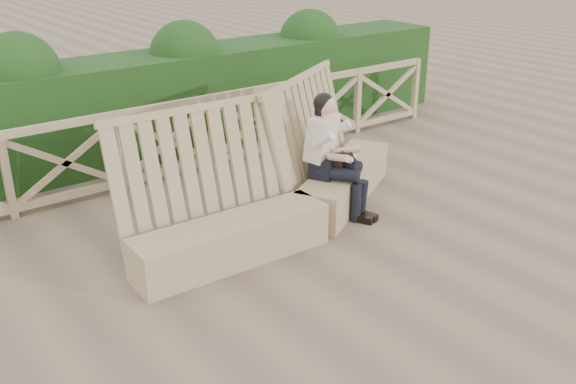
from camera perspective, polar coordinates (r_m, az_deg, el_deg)
ground at (r=6.58m, az=4.13°, el=-7.74°), size 60.00×60.00×0.00m
bench at (r=7.51m, az=0.01°, el=-0.17°), size 4.22×1.75×1.60m
woman at (r=7.74m, az=3.88°, el=3.64°), size 0.63×0.97×1.51m
guardrail at (r=9.03m, az=-10.63°, el=4.47°), size 10.10×0.09×1.10m
hedge at (r=10.02m, az=-13.91°, el=7.19°), size 12.00×1.20×1.50m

